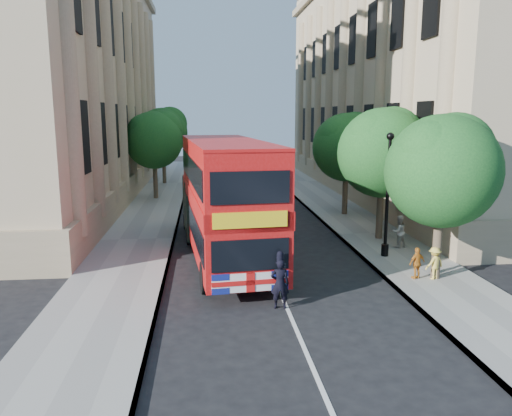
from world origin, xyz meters
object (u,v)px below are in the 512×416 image
object	(u,v)px
lamp_post	(387,200)
police_constable	(280,284)
double_decker_bus	(226,197)
woman_pedestrian	(399,231)
box_van	(205,209)

from	to	relation	value
lamp_post	police_constable	xyz separation A→B (m)	(-5.23, -5.00, -1.71)
double_decker_bus	woman_pedestrian	size ratio (longest dim) A/B	7.39
box_van	police_constable	distance (m)	10.11
lamp_post	double_decker_bus	world-z (taller)	lamp_post
box_van	police_constable	world-z (taller)	box_van
double_decker_bus	police_constable	world-z (taller)	double_decker_bus
double_decker_bus	woman_pedestrian	world-z (taller)	double_decker_bus
police_constable	lamp_post	bearing A→B (deg)	-129.24
double_decker_bus	woman_pedestrian	xyz separation A→B (m)	(7.74, 0.87, -1.85)
lamp_post	box_van	bearing A→B (deg)	147.33
lamp_post	double_decker_bus	size ratio (longest dim) A/B	0.48
woman_pedestrian	lamp_post	bearing A→B (deg)	36.79
police_constable	woman_pedestrian	distance (m)	8.90
box_van	woman_pedestrian	world-z (taller)	box_van
double_decker_bus	woman_pedestrian	bearing A→B (deg)	0.81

